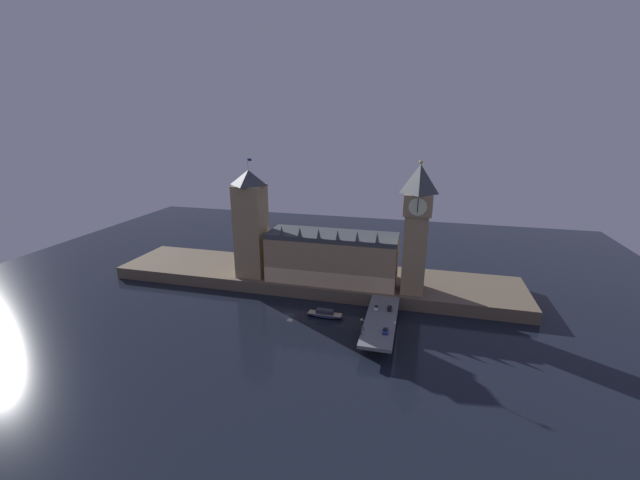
{
  "coord_description": "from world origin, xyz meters",
  "views": [
    {
      "loc": [
        54.43,
        -155.15,
        86.18
      ],
      "look_at": [
        9.37,
        20.0,
        31.31
      ],
      "focal_mm": 22.0,
      "sensor_mm": 36.0,
      "label": 1
    }
  ],
  "objects_px": {
    "street_lamp_near": "(362,325)",
    "car_northbound_lead": "(376,307)",
    "pedestrian_near_rail": "(364,328)",
    "boat_upstream": "(325,314)",
    "clock_tower": "(416,225)",
    "car_southbound_lead": "(385,331)",
    "car_southbound_trail": "(390,308)",
    "victoria_tower": "(251,224)"
  },
  "relations": [
    {
      "from": "car_northbound_lead",
      "to": "boat_upstream",
      "type": "bearing_deg",
      "value": -177.23
    },
    {
      "from": "victoria_tower",
      "to": "pedestrian_near_rail",
      "type": "xyz_separation_m",
      "value": [
        66.99,
        -45.13,
        -27.31
      ]
    },
    {
      "from": "car_southbound_lead",
      "to": "pedestrian_near_rail",
      "type": "relative_size",
      "value": 2.39
    },
    {
      "from": "clock_tower",
      "to": "pedestrian_near_rail",
      "type": "relative_size",
      "value": 35.76
    },
    {
      "from": "car_southbound_trail",
      "to": "pedestrian_near_rail",
      "type": "height_order",
      "value": "pedestrian_near_rail"
    },
    {
      "from": "victoria_tower",
      "to": "pedestrian_near_rail",
      "type": "relative_size",
      "value": 35.24
    },
    {
      "from": "car_northbound_lead",
      "to": "clock_tower",
      "type": "bearing_deg",
      "value": 58.12
    },
    {
      "from": "car_southbound_lead",
      "to": "pedestrian_near_rail",
      "type": "bearing_deg",
      "value": -176.31
    },
    {
      "from": "car_southbound_trail",
      "to": "pedestrian_near_rail",
      "type": "xyz_separation_m",
      "value": [
        -8.51,
        -20.86,
        0.27
      ]
    },
    {
      "from": "street_lamp_near",
      "to": "car_northbound_lead",
      "type": "bearing_deg",
      "value": 82.06
    },
    {
      "from": "victoria_tower",
      "to": "car_southbound_lead",
      "type": "distance_m",
      "value": 91.9
    },
    {
      "from": "car_northbound_lead",
      "to": "car_southbound_trail",
      "type": "height_order",
      "value": "car_northbound_lead"
    },
    {
      "from": "clock_tower",
      "to": "car_southbound_lead",
      "type": "relative_size",
      "value": 14.98
    },
    {
      "from": "pedestrian_near_rail",
      "to": "boat_upstream",
      "type": "bearing_deg",
      "value": 137.39
    },
    {
      "from": "car_northbound_lead",
      "to": "boat_upstream",
      "type": "distance_m",
      "value": 23.97
    },
    {
      "from": "clock_tower",
      "to": "victoria_tower",
      "type": "bearing_deg",
      "value": 178.72
    },
    {
      "from": "clock_tower",
      "to": "car_southbound_lead",
      "type": "xyz_separation_m",
      "value": [
        -8.85,
        -42.7,
        -32.62
      ]
    },
    {
      "from": "victoria_tower",
      "to": "street_lamp_near",
      "type": "height_order",
      "value": "victoria_tower"
    },
    {
      "from": "car_northbound_lead",
      "to": "victoria_tower",
      "type": "bearing_deg",
      "value": 160.12
    },
    {
      "from": "car_southbound_trail",
      "to": "pedestrian_near_rail",
      "type": "distance_m",
      "value": 22.53
    },
    {
      "from": "victoria_tower",
      "to": "pedestrian_near_rail",
      "type": "distance_m",
      "value": 85.27
    },
    {
      "from": "car_southbound_lead",
      "to": "car_southbound_trail",
      "type": "height_order",
      "value": "car_southbound_lead"
    },
    {
      "from": "car_southbound_lead",
      "to": "car_northbound_lead",
      "type": "bearing_deg",
      "value": 106.35
    },
    {
      "from": "victoria_tower",
      "to": "clock_tower",
      "type": "bearing_deg",
      "value": -1.28
    },
    {
      "from": "pedestrian_near_rail",
      "to": "car_northbound_lead",
      "type": "bearing_deg",
      "value": 81.88
    },
    {
      "from": "car_southbound_lead",
      "to": "pedestrian_near_rail",
      "type": "xyz_separation_m",
      "value": [
        -8.51,
        -0.55,
        0.22
      ]
    },
    {
      "from": "pedestrian_near_rail",
      "to": "clock_tower",
      "type": "bearing_deg",
      "value": 68.12
    },
    {
      "from": "pedestrian_near_rail",
      "to": "victoria_tower",
      "type": "bearing_deg",
      "value": 146.03
    },
    {
      "from": "victoria_tower",
      "to": "car_southbound_trail",
      "type": "relative_size",
      "value": 13.66
    },
    {
      "from": "street_lamp_near",
      "to": "boat_upstream",
      "type": "bearing_deg",
      "value": 132.16
    },
    {
      "from": "car_southbound_trail",
      "to": "pedestrian_near_rail",
      "type": "relative_size",
      "value": 2.58
    },
    {
      "from": "victoria_tower",
      "to": "car_northbound_lead",
      "type": "distance_m",
      "value": 79.18
    },
    {
      "from": "pedestrian_near_rail",
      "to": "boat_upstream",
      "type": "xyz_separation_m",
      "value": [
        -20.4,
        18.77,
        -6.0
      ]
    },
    {
      "from": "boat_upstream",
      "to": "car_southbound_lead",
      "type": "bearing_deg",
      "value": -32.22
    },
    {
      "from": "victoria_tower",
      "to": "boat_upstream",
      "type": "relative_size",
      "value": 3.53
    },
    {
      "from": "car_southbound_trail",
      "to": "street_lamp_near",
      "type": "bearing_deg",
      "value": -110.23
    },
    {
      "from": "street_lamp_near",
      "to": "pedestrian_near_rail",
      "type": "bearing_deg",
      "value": 83.14
    },
    {
      "from": "clock_tower",
      "to": "car_southbound_trail",
      "type": "bearing_deg",
      "value": -111.57
    },
    {
      "from": "clock_tower",
      "to": "car_northbound_lead",
      "type": "xyz_separation_m",
      "value": [
        -14.53,
        -23.35,
        -32.61
      ]
    },
    {
      "from": "victoria_tower",
      "to": "car_southbound_trail",
      "type": "bearing_deg",
      "value": -17.83
    },
    {
      "from": "victoria_tower",
      "to": "car_northbound_lead",
      "type": "xyz_separation_m",
      "value": [
        69.82,
        -25.24,
        -27.52
      ]
    },
    {
      "from": "car_northbound_lead",
      "to": "street_lamp_near",
      "type": "bearing_deg",
      "value": -97.94
    }
  ]
}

